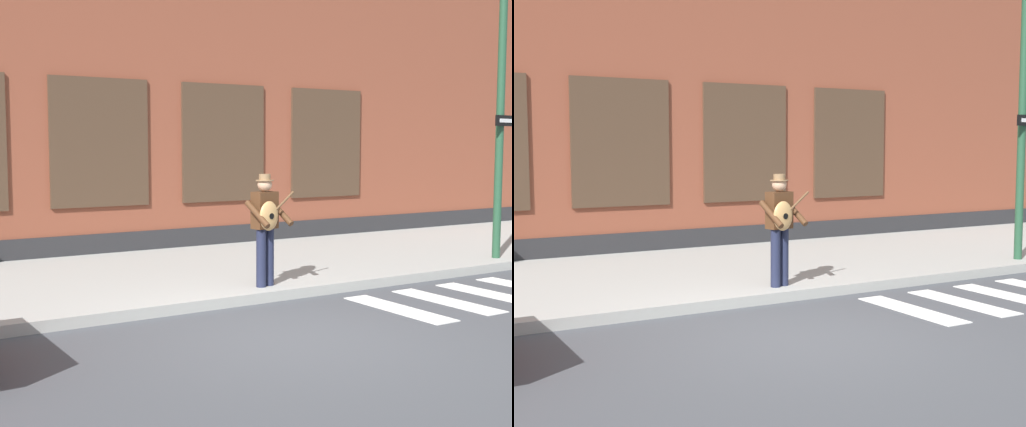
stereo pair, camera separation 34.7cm
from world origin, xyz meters
The scene contains 5 objects.
ground_plane centered at (0.00, 0.00, 0.00)m, with size 160.00×160.00×0.00m, color #424449.
sidewalk centered at (0.00, 4.27, 0.08)m, with size 28.00×4.98×0.16m.
building_backdrop centered at (0.00, 8.75, 4.23)m, with size 28.00×4.06×8.47m.
crosswalk centered at (4.48, 0.48, 0.01)m, with size 5.20×1.90×0.01m.
busker centered at (0.97, 2.17, 1.13)m, with size 0.76×0.60×1.70m.
Camera 1 is at (-4.74, -6.83, 2.26)m, focal length 50.00 mm.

